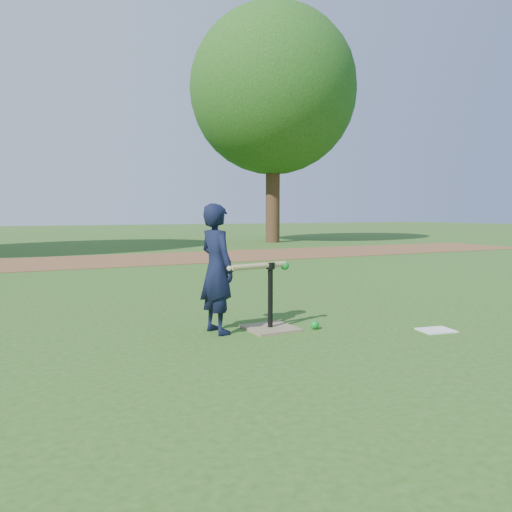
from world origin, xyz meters
name	(u,v)px	position (x,y,z in m)	size (l,w,h in m)	color
ground	(251,337)	(0.00, 0.00, 0.00)	(80.00, 80.00, 0.00)	#285116
dirt_strip	(106,261)	(0.00, 7.50, 0.01)	(24.00, 3.00, 0.01)	brown
child	(217,269)	(-0.20, 0.29, 0.57)	(0.42, 0.27, 1.14)	black
wiffle_ball_ground	(315,325)	(0.65, 0.02, 0.04)	(0.08, 0.08, 0.08)	#0C8D24
clipboard	(436,330)	(1.61, -0.52, 0.01)	(0.30, 0.23, 0.01)	white
batting_tee	(270,317)	(0.29, 0.19, 0.11)	(0.45, 0.45, 0.61)	#877556
swing_action	(262,266)	(0.19, 0.18, 0.59)	(0.66, 0.18, 0.09)	tan
tree_right	(273,91)	(6.50, 12.00, 5.29)	(5.80, 5.80, 8.21)	#382316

